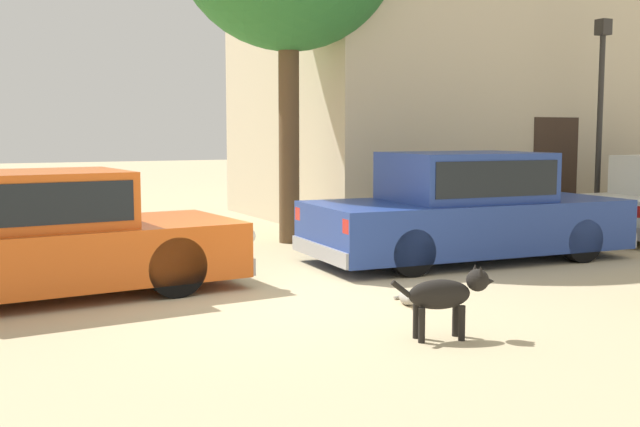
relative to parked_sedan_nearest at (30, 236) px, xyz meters
The scene contains 7 objects.
ground_plane 2.84m from the parked_sedan_nearest, 28.34° to the right, with size 80.00×80.00×0.00m, color tan.
parked_sedan_nearest is the anchor object (origin of this frame).
parked_sedan_second 5.85m from the parked_sedan_nearest, ahead, with size 4.80×2.10×1.54m.
apartment_block 13.20m from the parked_sedan_nearest, 23.89° to the left, with size 13.12×5.80×7.59m.
stray_dog_spotted 4.66m from the parked_sedan_nearest, 48.02° to the right, with size 0.95×0.37×0.66m.
stray_cat 4.18m from the parked_sedan_nearest, 31.41° to the right, with size 0.35×0.53×0.16m.
street_lamp 10.21m from the parked_sedan_nearest, ahead, with size 0.22×0.22×3.83m.
Camera 1 is at (-3.31, -7.61, 1.83)m, focal length 43.23 mm.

